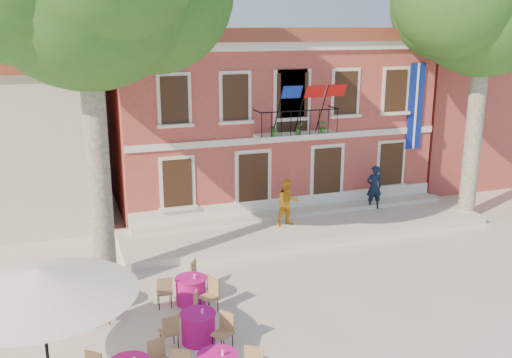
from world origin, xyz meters
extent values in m
plane|color=beige|center=(0.00, 0.00, 0.00)|extent=(90.00, 90.00, 0.00)
cube|color=#C34746|center=(2.00, 10.00, 3.50)|extent=(13.00, 8.00, 7.00)
cube|color=brown|center=(2.00, 10.00, 7.25)|extent=(13.50, 8.50, 0.50)
cube|color=silver|center=(2.00, 6.05, 6.85)|extent=(13.30, 0.35, 0.35)
cube|color=silver|center=(2.00, 5.55, 3.50)|extent=(3.20, 0.90, 0.15)
cube|color=black|center=(2.00, 5.15, 4.50)|extent=(3.20, 0.04, 0.04)
cube|color=navy|center=(7.60, 5.94, 4.30)|extent=(0.70, 0.05, 3.60)
cube|color=#0D2596|center=(1.10, 4.80, 5.25)|extent=(0.76, 0.27, 0.47)
cube|color=#B70C0C|center=(2.00, 4.80, 5.25)|extent=(0.76, 0.29, 0.47)
cube|color=#B70C0C|center=(2.90, 4.80, 5.25)|extent=(0.76, 0.27, 0.47)
imported|color=#26591E|center=(1.00, 5.25, 3.82)|extent=(0.43, 0.37, 0.48)
imported|color=#26591E|center=(2.00, 5.25, 3.82)|extent=(0.26, 0.21, 0.48)
imported|color=#26591E|center=(3.00, 5.25, 3.82)|extent=(0.27, 0.27, 0.48)
cube|color=#C34746|center=(14.00, 11.00, 3.00)|extent=(9.00, 9.00, 6.00)
cube|color=brown|center=(14.00, 11.00, 6.20)|extent=(9.40, 9.40, 0.40)
cube|color=silver|center=(2.00, 4.40, 0.15)|extent=(14.00, 3.40, 0.30)
cylinder|color=#A59E84|center=(-5.65, 1.96, 3.78)|extent=(0.66, 0.66, 7.57)
cylinder|color=#A59E84|center=(8.90, 3.80, 3.67)|extent=(0.66, 0.66, 7.35)
cylinder|color=black|center=(-7.23, -3.08, 1.29)|extent=(0.07, 0.07, 2.58)
cone|color=white|center=(-7.23, -3.08, 2.63)|extent=(3.92, 3.92, 0.57)
imported|color=black|center=(5.35, 5.17, 1.21)|extent=(0.72, 0.53, 1.81)
imported|color=orange|center=(1.22, 4.41, 1.20)|extent=(0.91, 0.73, 1.79)
cylinder|color=#C4126B|center=(-3.49, 0.05, 0.38)|extent=(0.84, 0.84, 0.75)
cylinder|color=#C4126B|center=(-3.49, 0.05, 0.76)|extent=(0.90, 0.90, 0.02)
cube|color=tan|center=(-3.08, 0.68, 0.47)|extent=(0.58, 0.58, 0.95)
cube|color=tan|center=(-4.24, 0.09, 0.47)|extent=(0.44, 0.44, 0.95)
cube|color=tan|center=(-3.15, -0.62, 0.47)|extent=(0.57, 0.57, 0.95)
cylinder|color=#C4126B|center=(-3.81, -3.92, 0.76)|extent=(0.90, 0.90, 0.02)
cylinder|color=#C4126B|center=(-6.07, 0.44, 0.38)|extent=(0.84, 0.84, 0.75)
cylinder|color=#C4126B|center=(-6.07, 0.44, 0.76)|extent=(0.90, 0.90, 0.02)
cube|color=tan|center=(-5.98, -0.31, 0.47)|extent=(0.47, 0.47, 0.95)
cube|color=tan|center=(-6.16, 1.18, 0.47)|extent=(0.47, 0.47, 0.95)
cylinder|color=#C4126B|center=(-3.78, -1.99, 0.38)|extent=(0.84, 0.84, 0.75)
cylinder|color=#C4126B|center=(-3.78, -1.99, 0.76)|extent=(0.90, 0.90, 0.02)
cube|color=tan|center=(-3.33, -2.59, 0.47)|extent=(0.59, 0.59, 0.95)
cube|color=tan|center=(-3.48, -1.30, 0.47)|extent=(0.55, 0.55, 0.95)
cube|color=tan|center=(-4.52, -2.08, 0.47)|extent=(0.47, 0.47, 0.95)
camera|label=1|loc=(-6.59, -14.37, 7.58)|focal=40.00mm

